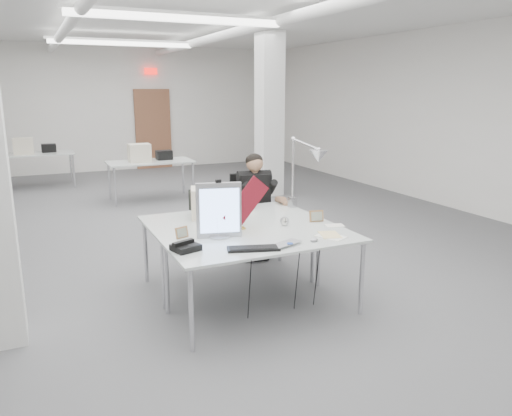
{
  "coord_description": "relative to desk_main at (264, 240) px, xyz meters",
  "views": [
    {
      "loc": [
        -1.92,
        -6.5,
        2.12
      ],
      "look_at": [
        0.14,
        -2.0,
        0.93
      ],
      "focal_mm": 35.0,
      "sensor_mm": 36.0,
      "label": 1
    }
  ],
  "objects": [
    {
      "name": "paper_stack_a",
      "position": [
        0.6,
        -0.2,
        0.02
      ],
      "size": [
        0.28,
        0.32,
        0.01
      ],
      "primitive_type": "cube",
      "rotation": [
        0.0,
        0.0,
        0.42
      ],
      "color": "white",
      "rests_on": "desk_main"
    },
    {
      "name": "desk_clock",
      "position": [
        0.39,
        0.33,
        0.06
      ],
      "size": [
        0.1,
        0.06,
        0.09
      ],
      "primitive_type": "cylinder",
      "rotation": [
        1.57,
        0.0,
        -0.32
      ],
      "color": "#ADACB1",
      "rests_on": "desk_main"
    },
    {
      "name": "desk_phone",
      "position": [
        -0.76,
        -0.02,
        0.04
      ],
      "size": [
        0.26,
        0.25,
        0.05
      ],
      "primitive_type": "cube",
      "rotation": [
        0.0,
        0.0,
        0.28
      ],
      "color": "black",
      "rests_on": "desk_main"
    },
    {
      "name": "office_chair",
      "position": [
        0.6,
        1.59,
        -0.21
      ],
      "size": [
        0.6,
        0.6,
        1.06
      ],
      "primitive_type": null,
      "rotation": [
        0.0,
        0.0,
        -0.16
      ],
      "color": "black",
      "rests_on": "room_shell"
    },
    {
      "name": "mouse",
      "position": [
        0.38,
        -0.26,
        0.03
      ],
      "size": [
        0.09,
        0.08,
        0.03
      ],
      "primitive_type": "ellipsoid",
      "rotation": [
        0.0,
        0.0,
        0.33
      ],
      "color": "#A5A5AA",
      "rests_on": "desk_main"
    },
    {
      "name": "beige_monitor",
      "position": [
        -0.21,
        0.98,
        0.17
      ],
      "size": [
        0.42,
        0.41,
        0.32
      ],
      "primitive_type": "cube",
      "rotation": [
        0.0,
        0.0,
        -0.31
      ],
      "color": "beige",
      "rests_on": "desk_second"
    },
    {
      "name": "room_shell",
      "position": [
        0.04,
        2.63,
        0.95
      ],
      "size": [
        10.04,
        14.04,
        3.24
      ],
      "color": "#545557",
      "rests_on": "ground"
    },
    {
      "name": "picture_frame_right",
      "position": [
        0.76,
        0.33,
        0.07
      ],
      "size": [
        0.16,
        0.07,
        0.12
      ],
      "primitive_type": "cube",
      "rotation": [
        -0.21,
        0.0,
        -0.18
      ],
      "color": "#A07145",
      "rests_on": "desk_main"
    },
    {
      "name": "laptop",
      "position": [
        0.11,
        -0.3,
        0.02
      ],
      "size": [
        0.36,
        0.29,
        0.02
      ],
      "primitive_type": "imported",
      "rotation": [
        0.0,
        0.0,
        0.34
      ],
      "color": "#B8B7BD",
      "rests_on": "desk_main"
    },
    {
      "name": "architect_lamp",
      "position": [
        0.85,
        0.76,
        0.49
      ],
      "size": [
        0.34,
        0.77,
        0.96
      ],
      "primitive_type": null,
      "rotation": [
        0.0,
        0.0,
        -0.11
      ],
      "color": "silver",
      "rests_on": "desk_second"
    },
    {
      "name": "seated_person",
      "position": [
        0.6,
        1.54,
        0.16
      ],
      "size": [
        0.57,
        0.67,
        0.91
      ],
      "primitive_type": null,
      "rotation": [
        0.0,
        0.0,
        -0.16
      ],
      "color": "black",
      "rests_on": "office_chair"
    },
    {
      "name": "paper_stack_b",
      "position": [
        0.62,
        -0.15,
        0.02
      ],
      "size": [
        0.24,
        0.29,
        0.01
      ],
      "primitive_type": "cube",
      "rotation": [
        0.0,
        0.0,
        -0.3
      ],
      "color": "#E8D08B",
      "rests_on": "desk_main"
    },
    {
      "name": "monitor",
      "position": [
        -0.36,
        0.23,
        0.27
      ],
      "size": [
        0.42,
        0.15,
        0.52
      ],
      "primitive_type": "cube",
      "rotation": [
        0.0,
        0.0,
        -0.26
      ],
      "color": "#A3A2A6",
      "rests_on": "desk_main"
    },
    {
      "name": "paper_stack_c",
      "position": [
        0.85,
        0.11,
        0.02
      ],
      "size": [
        0.21,
        0.17,
        0.01
      ],
      "primitive_type": "cube",
      "rotation": [
        0.0,
        0.0,
        -0.27
      ],
      "color": "silver",
      "rests_on": "desk_main"
    },
    {
      "name": "bankers_lamp",
      "position": [
        -0.11,
        0.42,
        0.18
      ],
      "size": [
        0.32,
        0.22,
        0.34
      ],
      "primitive_type": null,
      "rotation": [
        0.0,
        0.0,
        0.38
      ],
      "color": "gold",
      "rests_on": "desk_main"
    },
    {
      "name": "pennant",
      "position": [
        -0.1,
        0.19,
        0.33
      ],
      "size": [
        0.48,
        0.02,
        0.51
      ],
      "primitive_type": "cube",
      "rotation": [
        0.0,
        -0.87,
        -0.01
      ],
      "color": "maroon",
      "rests_on": "monitor"
    },
    {
      "name": "bg_desk_a",
      "position": [
        0.2,
        5.5,
        0.0
      ],
      "size": [
        1.6,
        0.8,
        0.02
      ],
      "primitive_type": "cube",
      "color": "silver",
      "rests_on": "room_shell"
    },
    {
      "name": "desk_second",
      "position": [
        0.0,
        0.9,
        0.0
      ],
      "size": [
        1.8,
        0.9,
        0.02
      ],
      "primitive_type": "cube",
      "color": "silver",
      "rests_on": "room_shell"
    },
    {
      "name": "keyboard",
      "position": [
        -0.22,
        -0.25,
        0.02
      ],
      "size": [
        0.48,
        0.28,
        0.02
      ],
      "primitive_type": "cube",
      "rotation": [
        0.0,
        0.0,
        -0.3
      ],
      "color": "black",
      "rests_on": "desk_main"
    },
    {
      "name": "desk_main",
      "position": [
        0.0,
        0.0,
        0.0
      ],
      "size": [
        1.8,
        0.9,
        0.02
      ],
      "primitive_type": "cube",
      "color": "silver",
      "rests_on": "room_shell"
    },
    {
      "name": "picture_frame_left",
      "position": [
        -0.69,
        0.36,
        0.07
      ],
      "size": [
        0.14,
        0.08,
        0.11
      ],
      "primitive_type": "cube",
      "rotation": [
        -0.21,
        0.0,
        0.34
      ],
      "color": "#B57D4E",
      "rests_on": "desk_main"
    },
    {
      "name": "bg_desk_b",
      "position": [
        -1.8,
        7.7,
        0.0
      ],
      "size": [
        1.6,
        0.8,
        0.02
      ],
      "primitive_type": "cube",
      "color": "silver",
      "rests_on": "room_shell"
    }
  ]
}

